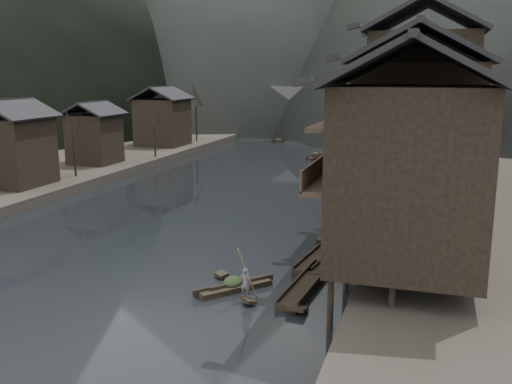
% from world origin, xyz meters
% --- Properties ---
extents(water, '(300.00, 300.00, 0.00)m').
position_xyz_m(water, '(0.00, 0.00, 0.00)').
color(water, black).
rests_on(water, ground).
extents(left_bank, '(40.00, 200.00, 1.20)m').
position_xyz_m(left_bank, '(-35.00, 40.00, 0.60)').
color(left_bank, '#2D2823').
rests_on(left_bank, ground).
extents(stilt_houses, '(9.00, 67.60, 16.75)m').
position_xyz_m(stilt_houses, '(17.28, 18.83, 8.99)').
color(stilt_houses, black).
rests_on(stilt_houses, ground).
extents(left_houses, '(8.10, 53.20, 8.73)m').
position_xyz_m(left_houses, '(-20.50, 20.12, 5.66)').
color(left_houses, black).
rests_on(left_houses, left_bank).
extents(bare_trees, '(3.90, 63.44, 7.80)m').
position_xyz_m(bare_trees, '(-17.00, 17.65, 6.45)').
color(bare_trees, black).
rests_on(bare_trees, left_bank).
extents(moored_sampans, '(3.11, 61.40, 0.47)m').
position_xyz_m(moored_sampans, '(11.91, 20.23, 0.20)').
color(moored_sampans, black).
rests_on(moored_sampans, water).
extents(midriver_boats, '(17.39, 34.47, 0.45)m').
position_xyz_m(midriver_boats, '(1.19, 44.97, 0.20)').
color(midriver_boats, black).
rests_on(midriver_boats, water).
extents(stone_bridge, '(40.00, 6.00, 9.00)m').
position_xyz_m(stone_bridge, '(-0.00, 72.00, 5.11)').
color(stone_bridge, '#4C4C4F').
rests_on(stone_bridge, ground).
extents(hero_sampan, '(3.71, 4.15, 0.43)m').
position_xyz_m(hero_sampan, '(8.31, -7.14, 0.20)').
color(hero_sampan, black).
rests_on(hero_sampan, water).
extents(cargo_heap, '(1.05, 1.37, 0.63)m').
position_xyz_m(cargo_heap, '(8.17, -6.97, 0.75)').
color(cargo_heap, black).
rests_on(cargo_heap, hero_sampan).
extents(boatman, '(0.63, 0.45, 1.63)m').
position_xyz_m(boatman, '(9.39, -8.41, 1.25)').
color(boatman, '#5D5D5F').
rests_on(boatman, hero_sampan).
extents(bamboo_pole, '(0.66, 1.93, 3.77)m').
position_xyz_m(bamboo_pole, '(9.59, -8.41, 3.95)').
color(bamboo_pole, '#8C7A51').
rests_on(bamboo_pole, boatman).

